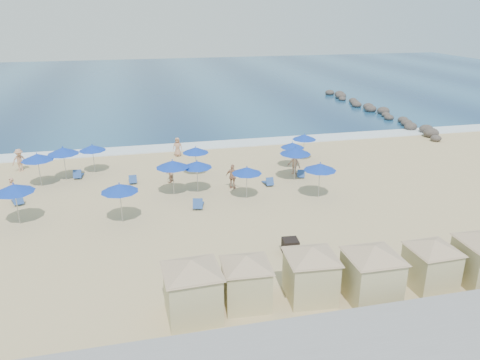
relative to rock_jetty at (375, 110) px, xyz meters
name	(u,v)px	position (x,y,z in m)	size (l,w,h in m)	color
ground	(219,216)	(-24.01, -24.90, -0.36)	(160.00, 160.00, 0.00)	tan
ocean	(157,83)	(-24.01, 30.10, -0.33)	(160.00, 80.00, 0.06)	navy
surf_line	(187,147)	(-24.01, -9.40, -0.32)	(160.00, 2.50, 0.08)	white
seawall	(293,359)	(-24.01, -38.40, 0.29)	(160.00, 6.10, 1.22)	gray
rock_jetty	(375,110)	(0.00, 0.00, 0.00)	(2.56, 26.66, 0.96)	#322C29
trash_bin	(290,246)	(-21.28, -30.28, 0.03)	(0.79, 0.79, 0.79)	black
cabana_0	(192,281)	(-26.91, -34.34, 1.30)	(4.63, 4.63, 2.91)	#C4B886
cabana_1	(246,274)	(-24.58, -34.02, 1.12)	(4.11, 4.11, 2.58)	#C4B886
cabana_2	(311,266)	(-21.75, -34.20, 1.21)	(4.37, 4.37, 2.75)	#C4B886
cabana_3	(373,265)	(-19.22, -34.89, 1.28)	(4.56, 4.56, 2.86)	#C4B886
cabana_4	(432,257)	(-16.13, -34.63, 1.12)	(4.13, 4.13, 2.59)	#C4B886
umbrella_0	(37,157)	(-35.38, -16.94, 1.81)	(2.20, 2.20, 2.50)	#A5A8AD
umbrella_1	(14,188)	(-35.64, -23.25, 1.89)	(2.28, 2.28, 2.60)	#A5A8AD
umbrella_2	(63,151)	(-33.77, -15.95, 1.87)	(2.26, 2.26, 2.57)	#A5A8AD
umbrella_3	(119,188)	(-29.75, -24.35, 1.80)	(2.19, 2.19, 2.49)	#A5A8AD
umbrella_4	(92,148)	(-31.82, -14.77, 1.63)	(2.02, 2.02, 2.30)	#A5A8AD
umbrella_5	(197,164)	(-24.67, -20.68, 1.66)	(2.05, 2.05, 2.34)	#A5A8AD
umbrella_6	(172,164)	(-26.33, -20.77, 1.84)	(2.23, 2.23, 2.54)	#A5A8AD
umbrella_7	(195,150)	(-24.26, -17.09, 1.60)	(1.99, 1.99, 2.27)	#A5A8AD
umbrella_8	(247,170)	(-21.65, -22.51, 1.60)	(1.99, 1.99, 2.27)	#A5A8AD
umbrella_9	(292,145)	(-16.60, -17.13, 1.48)	(1.87, 1.87, 2.13)	#A5A8AD
umbrella_10	(295,151)	(-17.36, -19.88, 1.88)	(2.27, 2.27, 2.59)	#A5A8AD
umbrella_11	(320,167)	(-16.91, -23.44, 1.78)	(2.17, 2.17, 2.47)	#A5A8AD
umbrella_12	(304,137)	(-14.96, -15.40, 1.59)	(1.98, 1.98, 2.26)	#A5A8AD
beach_chair_0	(18,200)	(-36.35, -20.04, -0.10)	(1.01, 1.48, 0.75)	#274991
beach_chair_1	(78,175)	(-32.95, -15.73, -0.11)	(0.70, 1.38, 0.73)	#274991
beach_chair_2	(133,180)	(-29.01, -17.76, -0.12)	(0.60, 1.27, 0.69)	#274991
beach_chair_3	(198,204)	(-25.04, -23.35, -0.10)	(0.91, 1.49, 0.76)	#274991
beach_chair_4	(268,182)	(-19.54, -20.48, -0.13)	(0.62, 1.25, 0.67)	#274991
beach_chair_5	(301,174)	(-16.68, -19.42, -0.13)	(0.88, 1.32, 0.67)	#274991
beachgoer_0	(13,190)	(-36.68, -19.51, 0.45)	(0.59, 0.39, 1.62)	tan
beachgoer_1	(169,172)	(-26.38, -18.27, 0.42)	(0.76, 0.59, 1.56)	tan
beachgoer_2	(233,177)	(-22.17, -20.56, 0.53)	(1.04, 0.43, 1.78)	tan
beachgoer_3	(294,163)	(-16.96, -18.65, 0.48)	(1.09, 0.63, 1.68)	tan
beachgoer_4	(178,147)	(-25.10, -11.98, 0.45)	(0.79, 0.52, 1.63)	tan
beachgoer_5	(20,160)	(-37.43, -13.11, 0.53)	(1.16, 0.66, 1.79)	tan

